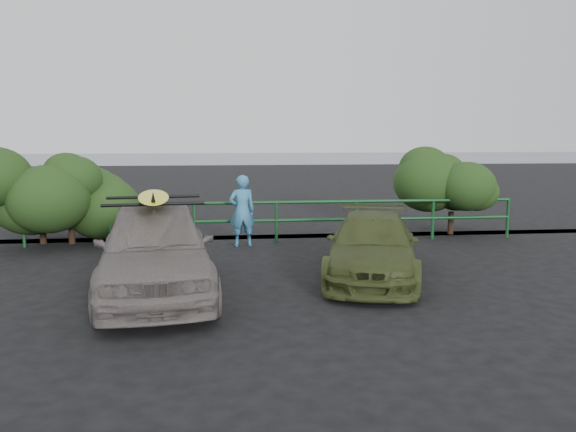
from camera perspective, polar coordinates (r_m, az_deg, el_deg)
The scene contains 10 objects.
ground at distance 9.05m, azimuth -4.90°, elevation -8.86°, with size 80.00×80.00×0.00m, color black.
ocean at distance 68.70m, azimuth -5.87°, elevation 6.08°, with size 200.00×200.00×0.00m, color slate.
guardrail at distance 13.81m, azimuth -5.33°, elevation -0.65°, with size 14.00×0.08×1.04m, color #144821, non-canonical shape.
shrub_left at distance 14.88m, azimuth -24.20°, elevation 1.54°, with size 3.20×2.40×2.19m, color #264419, non-canonical shape.
shrub_right at distance 15.13m, azimuth 13.92°, elevation 2.02°, with size 3.20×2.40×2.13m, color #264419, non-canonical shape.
sedan at distance 9.65m, azimuth -13.34°, elevation -3.20°, with size 1.84×4.57×1.56m, color slate.
olive_vehicle at distance 10.63m, azimuth 8.56°, elevation -3.07°, with size 1.64×4.03×1.17m, color #3E4920.
man at distance 13.40m, azimuth -4.69°, elevation 0.53°, with size 0.62×0.41×1.71m, color teal.
roof_rack at distance 9.52m, azimuth -13.50°, elevation 1.55°, with size 1.58×1.10×0.05m, color black, non-canonical shape.
surfboard at distance 9.51m, azimuth -13.51°, elevation 1.92°, with size 0.50×2.40×0.07m, color #FEFF1A.
Camera 1 is at (-0.13, -8.64, 2.67)m, focal length 35.00 mm.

